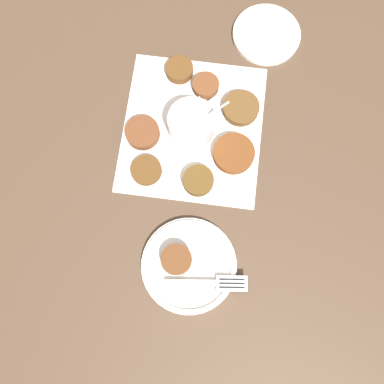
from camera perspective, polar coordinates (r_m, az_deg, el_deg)
The scene contains 14 objects.
ground_plane at distance 0.79m, azimuth 0.08°, elevation 9.62°, with size 4.00×4.00×0.00m, color #4C3828.
napkin at distance 0.79m, azimuth 0.43°, elevation 9.71°, with size 0.35×0.33×0.00m.
sauce_bowl at distance 0.76m, azimuth -0.33°, elevation 10.22°, with size 0.10×0.11×0.11m.
fritter_0 at distance 0.80m, azimuth 7.44°, elevation 12.57°, with size 0.08×0.08×0.02m.
fritter_1 at distance 0.76m, azimuth -6.98°, elevation 3.31°, with size 0.06×0.06×0.01m.
fritter_2 at distance 0.82m, azimuth 2.10°, elevation 15.91°, with size 0.06×0.06×0.02m.
fritter_3 at distance 0.74m, azimuth 0.94°, elevation 1.75°, with size 0.06×0.06×0.02m.
fritter_4 at distance 0.84m, azimuth -1.94°, elevation 18.12°, with size 0.06×0.06×0.02m.
fritter_5 at distance 0.76m, azimuth 6.36°, elevation 5.84°, with size 0.08×0.08×0.02m.
fritter_6 at distance 0.78m, azimuth -7.55°, elevation 8.95°, with size 0.07×0.07×0.02m.
serving_plate at distance 0.73m, azimuth -0.47°, elevation -11.09°, with size 0.18×0.18×0.02m.
fritter_on_plate at distance 0.71m, azimuth -2.39°, elevation -10.23°, with size 0.06×0.06×0.02m.
fork at distance 0.72m, azimuth 3.59°, elevation -13.70°, with size 0.06×0.15×0.00m.
extra_saucer at distance 0.91m, azimuth 11.27°, elevation 22.46°, with size 0.15×0.15×0.01m.
Camera 1 is at (-0.29, -0.09, 0.73)m, focal length 35.00 mm.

